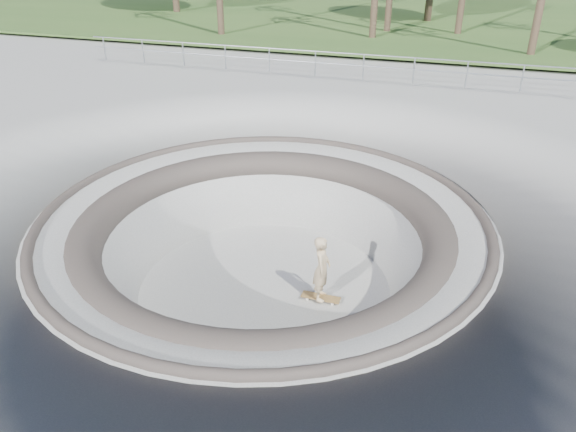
# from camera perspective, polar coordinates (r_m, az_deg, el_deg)

# --- Properties ---
(ground) EXTENTS (180.00, 180.00, 0.00)m
(ground) POSITION_cam_1_polar(r_m,az_deg,el_deg) (12.76, -2.52, -0.10)
(ground) COLOR #AEADA9
(ground) RESTS_ON ground
(skate_bowl) EXTENTS (14.00, 14.00, 4.10)m
(skate_bowl) POSITION_cam_1_polar(r_m,az_deg,el_deg) (13.73, -2.36, -6.83)
(skate_bowl) COLOR #AEADA9
(skate_bowl) RESTS_ON ground
(grass_strip) EXTENTS (180.00, 36.00, 0.12)m
(grass_strip) POSITION_cam_1_polar(r_m,az_deg,el_deg) (45.09, 13.13, 20.13)
(grass_strip) COLOR #2F5020
(grass_strip) RESTS_ON ground
(distant_hills) EXTENTS (103.20, 45.00, 28.60)m
(distant_hills) POSITION_cam_1_polar(r_m,az_deg,el_deg) (68.96, 17.71, 16.05)
(distant_hills) COLOR brown
(distant_hills) RESTS_ON ground
(safety_railing) EXTENTS (25.00, 0.06, 1.03)m
(safety_railing) POSITION_cam_1_polar(r_m,az_deg,el_deg) (23.49, 7.67, 14.81)
(safety_railing) COLOR #919599
(safety_railing) RESTS_ON ground
(skateboard) EXTENTS (0.92, 0.27, 0.10)m
(skateboard) POSITION_cam_1_polar(r_m,az_deg,el_deg) (13.26, 3.35, -8.26)
(skateboard) COLOR olive
(skateboard) RESTS_ON ground
(skater) EXTENTS (0.45, 0.63, 1.61)m
(skater) POSITION_cam_1_polar(r_m,az_deg,el_deg) (12.79, 3.46, -5.29)
(skater) COLOR #D6B78A
(skater) RESTS_ON skateboard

